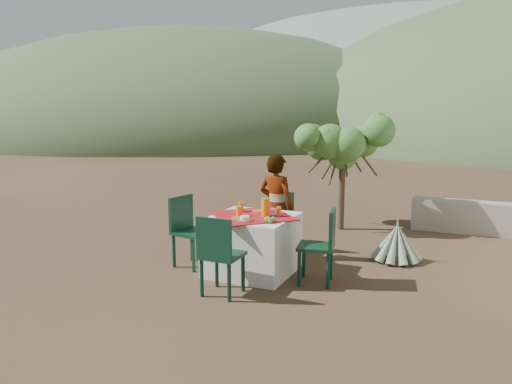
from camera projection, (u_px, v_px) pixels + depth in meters
ground at (206, 265)px, 6.80m from camera, size 160.00×160.00×0.00m
table at (252, 244)px, 6.47m from camera, size 1.30×1.30×0.76m
chair_far at (277, 219)px, 7.35m from camera, size 0.46×0.46×0.90m
chair_near at (219, 252)px, 5.61m from camera, size 0.44×0.44×0.94m
chair_left at (188, 227)px, 6.74m from camera, size 0.52×0.52×0.95m
chair_right at (322, 243)px, 6.03m from camera, size 0.49×0.49×0.93m
person at (276, 207)px, 7.02m from camera, size 0.61×0.46×1.49m
shrub_tree at (347, 150)px, 8.63m from camera, size 1.51×1.49×1.78m
agave at (397, 243)px, 6.97m from camera, size 0.70×0.70×0.75m
stone_wall at (493, 219)px, 8.39m from camera, size 2.60×0.35×0.55m
hill_near_left at (195, 133)px, 41.02m from camera, size 40.00×40.00×16.00m
hill_far_center at (406, 127)px, 55.29m from camera, size 60.00×60.00×24.00m
plate_far at (259, 211)px, 6.62m from camera, size 0.22×0.22×0.01m
plate_near at (239, 219)px, 6.18m from camera, size 0.20×0.20×0.01m
glass_far at (241, 207)px, 6.62m from camera, size 0.08×0.08×0.12m
glass_near at (239, 211)px, 6.35m from camera, size 0.08×0.08×0.13m
juice_pitcher at (266, 207)px, 6.33m from camera, size 0.11×0.11×0.23m
bowl_plate at (245, 220)px, 6.10m from camera, size 0.22×0.22×0.01m
white_bowl at (245, 218)px, 6.09m from camera, size 0.12×0.12×0.04m
jar_left at (279, 212)px, 6.36m from camera, size 0.06×0.06×0.09m
jar_right at (279, 210)px, 6.47m from camera, size 0.06×0.06×0.10m
napkin_holder at (273, 212)px, 6.40m from camera, size 0.07×0.05×0.08m
fruit_cluster at (269, 219)px, 6.01m from camera, size 0.13×0.12×0.07m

